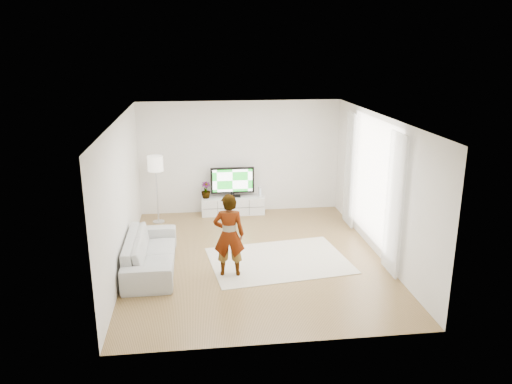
{
  "coord_description": "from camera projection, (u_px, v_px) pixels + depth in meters",
  "views": [
    {
      "loc": [
        -1.09,
        -9.13,
        4.11
      ],
      "look_at": [
        0.08,
        0.4,
        1.26
      ],
      "focal_mm": 35.0,
      "sensor_mm": 36.0,
      "label": 1
    }
  ],
  "objects": [
    {
      "name": "television",
      "position": [
        232.0,
        181.0,
        12.37
      ],
      "size": [
        1.08,
        0.21,
        0.75
      ],
      "color": "black",
      "rests_on": "media_console"
    },
    {
      "name": "player",
      "position": [
        229.0,
        235.0,
        9.03
      ],
      "size": [
        0.6,
        0.42,
        1.55
      ],
      "primitive_type": "imported",
      "rotation": [
        0.0,
        0.0,
        3.05
      ],
      "color": "#334772",
      "rests_on": "rug"
    },
    {
      "name": "potted_plant",
      "position": [
        206.0,
        190.0,
        12.32
      ],
      "size": [
        0.28,
        0.28,
        0.41
      ],
      "primitive_type": "imported",
      "rotation": [
        0.0,
        0.0,
        0.23
      ],
      "color": "#3F7238",
      "rests_on": "media_console"
    },
    {
      "name": "rug",
      "position": [
        279.0,
        260.0,
        9.85
      ],
      "size": [
        2.87,
        2.23,
        0.01
      ],
      "primitive_type": "cube",
      "rotation": [
        0.0,
        0.0,
        0.13
      ],
      "color": "beige",
      "rests_on": "floor"
    },
    {
      "name": "wall_front",
      "position": [
        281.0,
        253.0,
        6.73
      ],
      "size": [
        5.0,
        0.02,
        2.8
      ],
      "primitive_type": "cube",
      "color": "silver",
      "rests_on": "floor"
    },
    {
      "name": "wall_back",
      "position": [
        240.0,
        157.0,
        12.44
      ],
      "size": [
        5.0,
        0.02,
        2.8
      ],
      "primitive_type": "cube",
      "color": "silver",
      "rests_on": "floor"
    },
    {
      "name": "floor",
      "position": [
        255.0,
        258.0,
        9.98
      ],
      "size": [
        6.0,
        6.0,
        0.0
      ],
      "primitive_type": "plane",
      "color": "#9D7B47",
      "rests_on": "ground"
    },
    {
      "name": "sofa",
      "position": [
        151.0,
        252.0,
        9.42
      ],
      "size": [
        0.89,
        2.27,
        0.66
      ],
      "primitive_type": "imported",
      "rotation": [
        0.0,
        0.0,
        1.57
      ],
      "color": "#B6B6B1",
      "rests_on": "floor"
    },
    {
      "name": "wall_left",
      "position": [
        121.0,
        195.0,
        9.29
      ],
      "size": [
        0.02,
        6.0,
        2.8
      ],
      "primitive_type": "cube",
      "color": "silver",
      "rests_on": "floor"
    },
    {
      "name": "window",
      "position": [
        374.0,
        180.0,
        10.14
      ],
      "size": [
        0.01,
        2.6,
        2.5
      ],
      "primitive_type": "cube",
      "color": "white",
      "rests_on": "wall_right"
    },
    {
      "name": "floor_lamp",
      "position": [
        156.0,
        167.0,
        11.6
      ],
      "size": [
        0.36,
        0.36,
        1.62
      ],
      "color": "silver",
      "rests_on": "floor"
    },
    {
      "name": "wall_right",
      "position": [
        380.0,
        187.0,
        9.88
      ],
      "size": [
        0.02,
        6.0,
        2.8
      ],
      "primitive_type": "cube",
      "color": "silver",
      "rests_on": "floor"
    },
    {
      "name": "game_console",
      "position": [
        260.0,
        192.0,
        12.51
      ],
      "size": [
        0.07,
        0.17,
        0.22
      ],
      "rotation": [
        0.0,
        0.0,
        0.1
      ],
      "color": "white",
      "rests_on": "media_console"
    },
    {
      "name": "media_console",
      "position": [
        233.0,
        205.0,
        12.52
      ],
      "size": [
        1.57,
        0.45,
        0.44
      ],
      "color": "silver",
      "rests_on": "floor"
    },
    {
      "name": "curtain_far",
      "position": [
        350.0,
        170.0,
        11.4
      ],
      "size": [
        0.04,
        0.7,
        2.6
      ],
      "primitive_type": "cube",
      "color": "white",
      "rests_on": "floor"
    },
    {
      "name": "curtain_near",
      "position": [
        394.0,
        205.0,
        8.93
      ],
      "size": [
        0.04,
        0.7,
        2.6
      ],
      "primitive_type": "cube",
      "color": "white",
      "rests_on": "floor"
    },
    {
      "name": "ceiling",
      "position": [
        254.0,
        118.0,
        9.18
      ],
      "size": [
        6.0,
        6.0,
        0.0
      ],
      "primitive_type": "plane",
      "color": "white",
      "rests_on": "wall_back"
    }
  ]
}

